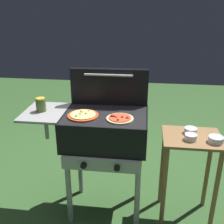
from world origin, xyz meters
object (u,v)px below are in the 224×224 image
Objects in this scene: topping_bowl_near at (191,131)px; sauce_jar at (41,104)px; topping_bowl_far at (191,137)px; pizza_cheese at (83,115)px; pizza_pepperoni at (120,118)px; prep_table at (189,161)px; topping_bowl_middle at (216,140)px; grill at (104,131)px.

sauce_jar is at bearing -177.49° from topping_bowl_near.
sauce_jar is 1.19× the size of topping_bowl_far.
pizza_pepperoni is at bearing -5.12° from pizza_cheese.
prep_table is 0.24m from topping_bowl_near.
pizza_pepperoni reaches higher than topping_bowl_near.
topping_bowl_far is (0.52, 0.03, -0.14)m from pizza_pepperoni.
topping_bowl_far is at bearing -2.94° from sauce_jar.
pizza_pepperoni reaches higher than topping_bowl_middle.
topping_bowl_near is 1.07× the size of topping_bowl_far.
topping_bowl_far is 0.18m from topping_bowl_middle.
sauce_jar reaches higher than topping_bowl_middle.
topping_bowl_near is (0.53, 0.14, -0.14)m from pizza_pepperoni.
pizza_pepperoni is (0.13, -0.08, 0.15)m from grill.
topping_bowl_middle is at bearing -3.20° from sauce_jar.
topping_bowl_middle is (0.70, 0.02, -0.14)m from pizza_pepperoni.
prep_table is at bearing 155.24° from topping_bowl_middle.
grill reaches higher than prep_table.
topping_bowl_near is at bearing 142.18° from topping_bowl_middle.
topping_bowl_far reaches higher than prep_table.
pizza_cheese is (-0.28, 0.02, -0.00)m from pizza_pepperoni.
grill is 9.89× the size of topping_bowl_near.
grill is 0.71m from prep_table.
topping_bowl_middle is (0.16, -0.12, -0.00)m from topping_bowl_near.
topping_bowl_far is (0.65, -0.05, 0.02)m from grill.
topping_bowl_middle is (0.15, -0.07, 0.24)m from prep_table.
grill is 8.83× the size of topping_bowl_middle.
topping_bowl_middle is at bearing -0.51° from pizza_cheese.
pizza_pepperoni is 0.57m from topping_bowl_near.
sauce_jar reaches higher than topping_bowl_near.
sauce_jar is 0.99× the size of topping_bowl_middle.
prep_table is 0.24m from topping_bowl_far.
topping_bowl_middle is at bearing -37.82° from topping_bowl_near.
prep_table is at bearing -82.24° from topping_bowl_near.
sauce_jar is 1.33m from topping_bowl_middle.
topping_bowl_near reaches higher than prep_table.
grill is 4.11× the size of pizza_cheese.
prep_table is (0.67, 0.00, -0.22)m from grill.
sauce_jar is at bearing 179.11° from grill.
pizza_cheese is (-0.15, -0.06, 0.15)m from grill.
pizza_pepperoni is 0.26× the size of prep_table.
pizza_pepperoni is at bearing -165.24° from topping_bowl_near.
sauce_jar is (-0.49, 0.01, 0.20)m from grill.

